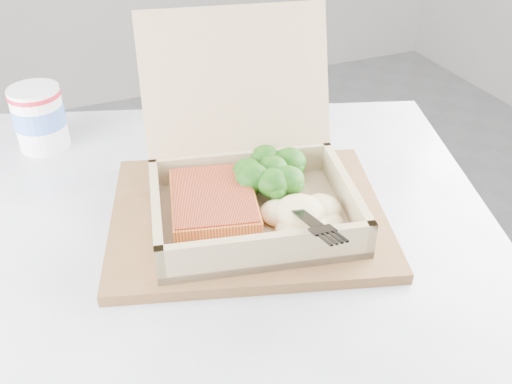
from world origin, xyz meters
name	(u,v)px	position (x,y,z in m)	size (l,w,h in m)	color
cafe_table	(216,343)	(0.21, 0.08, 0.52)	(0.90, 0.90, 0.70)	black
serving_tray	(248,215)	(0.27, 0.11, 0.70)	(0.33, 0.27, 0.01)	brown
takeout_container	(247,166)	(0.28, 0.12, 0.76)	(0.28, 0.29, 0.21)	#A18760
salmon_fillet	(213,204)	(0.23, 0.10, 0.73)	(0.10, 0.13, 0.03)	orange
broccoli_pile	(273,175)	(0.31, 0.13, 0.74)	(0.11, 0.11, 0.04)	#2B7419
mashed_potatoes	(300,212)	(0.31, 0.05, 0.74)	(0.10, 0.08, 0.03)	#CDBD85
plastic_fork	(290,199)	(0.30, 0.06, 0.75)	(0.03, 0.17, 0.04)	black
paper_cup	(39,116)	(0.06, 0.39, 0.75)	(0.07, 0.07, 0.09)	silver
receipt	(225,149)	(0.30, 0.28, 0.70)	(0.07, 0.14, 0.00)	silver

